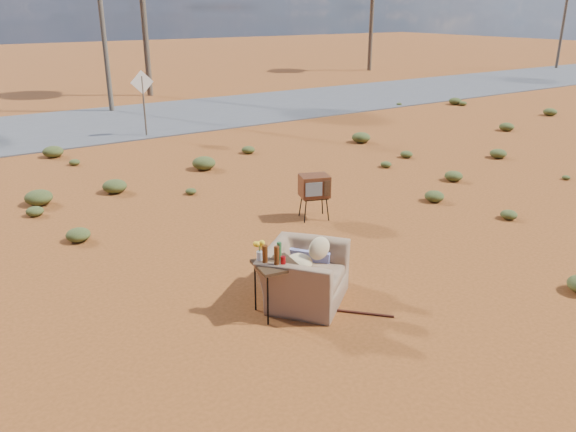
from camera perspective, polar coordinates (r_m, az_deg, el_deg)
ground at (r=9.05m, az=3.50°, el=-6.71°), size 140.00×140.00×0.00m
highway at (r=22.33m, az=-20.49°, el=8.58°), size 140.00×7.00×0.04m
armchair at (r=8.36m, az=1.69°, el=-5.10°), size 1.61×1.67×1.11m
tv_unit at (r=11.46m, az=2.69°, el=3.00°), size 0.70×0.63×0.93m
side_table at (r=7.81m, az=-1.64°, el=-4.63°), size 0.62×0.62×1.10m
rusty_bar at (r=8.23m, az=5.72°, el=-9.57°), size 1.01×1.05×0.04m
road_sign at (r=19.65m, az=-14.54°, el=12.14°), size 0.78×0.06×2.19m
utility_pole_center at (r=24.87m, az=-18.50°, el=19.52°), size 1.40×0.20×8.00m
utility_pole_east at (r=45.65m, az=26.40°, el=18.49°), size 1.40×0.20×8.00m
scrub_patch at (r=12.22m, az=-12.16°, el=0.93°), size 17.49×8.07×0.33m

